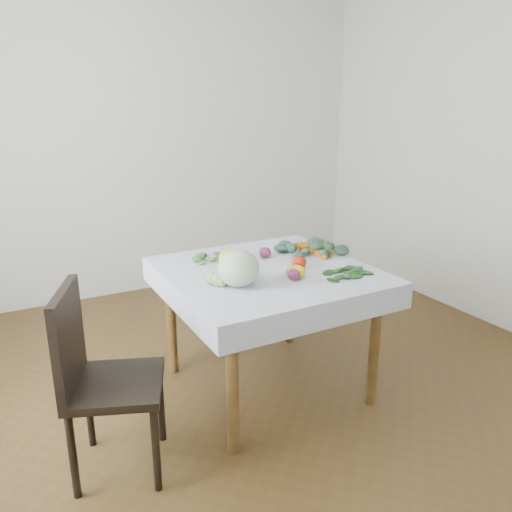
{
  "coord_description": "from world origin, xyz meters",
  "views": [
    {
      "loc": [
        -1.33,
        -2.33,
        1.66
      ],
      "look_at": [
        -0.03,
        0.07,
        0.82
      ],
      "focal_mm": 35.0,
      "sensor_mm": 36.0,
      "label": 1
    }
  ],
  "objects": [
    {
      "name": "dill_bunch",
      "position": [
        -0.21,
        0.33,
        0.77
      ],
      "size": [
        0.21,
        0.17,
        0.02
      ],
      "color": "#437535",
      "rests_on": "tablecloth"
    },
    {
      "name": "carrot_bunch",
      "position": [
        0.48,
        0.16,
        0.77
      ],
      "size": [
        0.23,
        0.35,
        0.03
      ],
      "color": "orange",
      "rests_on": "tablecloth"
    },
    {
      "name": "back_wall",
      "position": [
        0.0,
        2.0,
        1.35
      ],
      "size": [
        4.0,
        0.04,
        2.7
      ],
      "primitive_type": "cube",
      "color": "white",
      "rests_on": "ground"
    },
    {
      "name": "onion_a",
      "position": [
        0.1,
        0.2,
        0.79
      ],
      "size": [
        0.08,
        0.08,
        0.06
      ],
      "primitive_type": "ellipsoid",
      "rotation": [
        0.0,
        0.0,
        -0.1
      ],
      "color": "#59193D",
      "rests_on": "tablecloth"
    },
    {
      "name": "basil_bunch",
      "position": [
        0.31,
        -0.29,
        0.76
      ],
      "size": [
        0.31,
        0.23,
        0.01
      ],
      "color": "#1A4716",
      "rests_on": "tablecloth"
    },
    {
      "name": "cabbage",
      "position": [
        -0.26,
        -0.16,
        0.85
      ],
      "size": [
        0.23,
        0.23,
        0.19
      ],
      "primitive_type": "ellipsoid",
      "rotation": [
        0.0,
        0.0,
        0.1
      ],
      "color": "#AFC5A5",
      "rests_on": "tablecloth"
    },
    {
      "name": "tomato_c",
      "position": [
        -0.16,
        0.16,
        0.79
      ],
      "size": [
        0.09,
        0.09,
        0.07
      ],
      "primitive_type": "ellipsoid",
      "rotation": [
        0.0,
        0.0,
        0.19
      ],
      "color": "red",
      "rests_on": "tablecloth"
    },
    {
      "name": "tomatillo_cluster",
      "position": [
        -0.32,
        -0.08,
        0.78
      ],
      "size": [
        0.18,
        0.12,
        0.05
      ],
      "color": "tan",
      "rests_on": "tablecloth"
    },
    {
      "name": "heirloom_back",
      "position": [
        -0.16,
        0.17,
        0.8
      ],
      "size": [
        0.17,
        0.17,
        0.09
      ],
      "primitive_type": "ellipsoid",
      "rotation": [
        0.0,
        0.0,
        0.38
      ],
      "color": "yellow",
      "rests_on": "tablecloth"
    },
    {
      "name": "ground",
      "position": [
        0.0,
        0.0,
        0.0
      ],
      "size": [
        4.0,
        4.0,
        0.0
      ],
      "primitive_type": "plane",
      "color": "#55381B"
    },
    {
      "name": "chair",
      "position": [
        -1.03,
        -0.25,
        0.52
      ],
      "size": [
        0.53,
        0.53,
        0.91
      ],
      "color": "black",
      "rests_on": "ground"
    },
    {
      "name": "kale_bunch",
      "position": [
        0.41,
        0.15,
        0.78
      ],
      "size": [
        0.37,
        0.29,
        0.05
      ],
      "color": "#365841",
      "rests_on": "tablecloth"
    },
    {
      "name": "table",
      "position": [
        0.0,
        0.0,
        0.65
      ],
      "size": [
        1.0,
        1.0,
        0.75
      ],
      "color": "brown",
      "rests_on": "ground"
    },
    {
      "name": "tomato_d",
      "position": [
        0.17,
        -0.07,
        0.79
      ],
      "size": [
        0.1,
        0.1,
        0.07
      ],
      "primitive_type": "ellipsoid",
      "rotation": [
        0.0,
        0.0,
        -0.26
      ],
      "color": "red",
      "rests_on": "tablecloth"
    },
    {
      "name": "tomato_b",
      "position": [
        -0.06,
        0.17,
        0.79
      ],
      "size": [
        0.08,
        0.08,
        0.07
      ],
      "primitive_type": "ellipsoid",
      "rotation": [
        0.0,
        0.0,
        0.06
      ],
      "color": "red",
      "rests_on": "tablecloth"
    },
    {
      "name": "tablecloth",
      "position": [
        0.0,
        0.0,
        0.75
      ],
      "size": [
        1.12,
        1.12,
        0.01
      ],
      "primitive_type": "cube",
      "color": "white",
      "rests_on": "table"
    },
    {
      "name": "onion_b",
      "position": [
        0.04,
        -0.22,
        0.79
      ],
      "size": [
        0.09,
        0.09,
        0.06
      ],
      "primitive_type": "ellipsoid",
      "rotation": [
        0.0,
        0.0,
        -0.19
      ],
      "color": "#59193D",
      "rests_on": "tablecloth"
    },
    {
      "name": "heirloom_front",
      "position": [
        0.06,
        -0.2,
        0.79
      ],
      "size": [
        0.11,
        0.11,
        0.07
      ],
      "primitive_type": "ellipsoid",
      "rotation": [
        0.0,
        0.0,
        -0.08
      ],
      "color": "yellow",
      "rests_on": "tablecloth"
    },
    {
      "name": "tomato_a",
      "position": [
        -0.17,
        0.09,
        0.79
      ],
      "size": [
        0.09,
        0.09,
        0.07
      ],
      "primitive_type": "ellipsoid",
      "rotation": [
        0.0,
        0.0,
        -0.05
      ],
      "color": "red",
      "rests_on": "tablecloth"
    }
  ]
}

